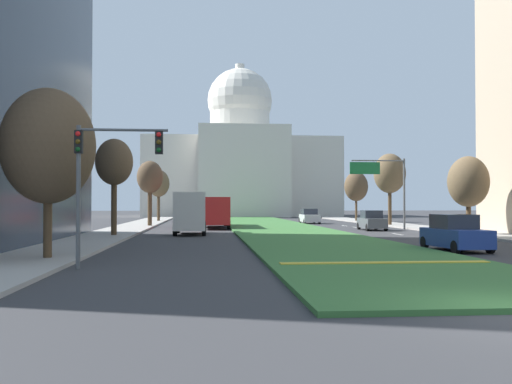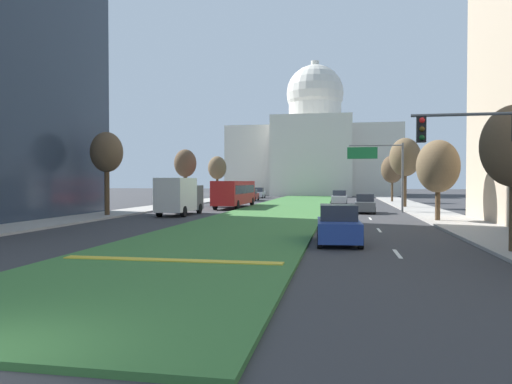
% 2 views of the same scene
% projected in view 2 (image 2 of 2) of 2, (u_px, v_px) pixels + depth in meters
% --- Properties ---
extents(ground_plane, '(260.00, 260.00, 0.00)m').
position_uv_depth(ground_plane, '(291.00, 206.00, 56.15)').
color(ground_plane, '#333335').
extents(grass_median, '(8.81, 89.21, 0.14)m').
position_uv_depth(grass_median, '(287.00, 208.00, 51.28)').
color(grass_median, '#386B33').
rests_on(grass_median, ground_plane).
extents(median_curb_nose, '(7.93, 0.50, 0.04)m').
position_uv_depth(median_curb_nose, '(171.00, 260.00, 16.51)').
color(median_curb_nose, gold).
rests_on(median_curb_nose, grass_median).
extents(lane_dashes_right, '(0.16, 37.49, 0.01)m').
position_uv_depth(lane_dashes_right, '(370.00, 218.00, 37.32)').
color(lane_dashes_right, silver).
rests_on(lane_dashes_right, ground_plane).
extents(sidewalk_left, '(4.00, 89.21, 0.15)m').
position_uv_depth(sidewalk_left, '(149.00, 209.00, 48.86)').
color(sidewalk_left, '#9E9991').
rests_on(sidewalk_left, ground_plane).
extents(sidewalk_right, '(4.00, 89.21, 0.15)m').
position_uv_depth(sidewalk_right, '(428.00, 212.00, 43.94)').
color(sidewalk_right, '#9E9991').
rests_on(sidewalk_right, ground_plane).
extents(capitol_building, '(35.76, 26.08, 29.50)m').
position_uv_depth(capitol_building, '(315.00, 150.00, 103.84)').
color(capitol_building, beige).
rests_on(capitol_building, ground_plane).
extents(traffic_light_near_right, '(3.34, 0.35, 5.20)m').
position_uv_depth(traffic_light_near_right, '(488.00, 154.00, 14.92)').
color(traffic_light_near_right, '#515456').
rests_on(traffic_light_near_right, ground_plane).
extents(overhead_guide_sign, '(5.19, 0.20, 6.50)m').
position_uv_depth(overhead_guide_sign, '(382.00, 163.00, 44.35)').
color(overhead_guide_sign, '#515456').
rests_on(overhead_guide_sign, ground_plane).
extents(street_tree_left_mid, '(2.64, 2.64, 6.98)m').
position_uv_depth(street_tree_left_mid, '(107.00, 153.00, 38.81)').
color(street_tree_left_mid, '#4C3823').
rests_on(street_tree_left_mid, ground_plane).
extents(street_tree_right_mid, '(3.00, 3.00, 5.87)m').
position_uv_depth(street_tree_right_mid, '(438.00, 167.00, 33.55)').
color(street_tree_right_mid, '#4C3823').
rests_on(street_tree_right_mid, ground_plane).
extents(street_tree_left_far, '(2.62, 2.62, 6.70)m').
position_uv_depth(street_tree_left_far, '(185.00, 164.00, 55.68)').
color(street_tree_left_far, '#4C3823').
rests_on(street_tree_left_far, ground_plane).
extents(street_tree_right_far, '(3.35, 3.35, 7.65)m').
position_uv_depth(street_tree_right_far, '(405.00, 158.00, 51.43)').
color(street_tree_right_far, '#4C3823').
rests_on(street_tree_right_far, ground_plane).
extents(street_tree_left_distant, '(2.79, 2.79, 6.73)m').
position_uv_depth(street_tree_left_distant, '(217.00, 168.00, 71.57)').
color(street_tree_left_distant, '#4C3823').
rests_on(street_tree_left_distant, ground_plane).
extents(street_tree_right_distant, '(3.05, 3.05, 6.50)m').
position_uv_depth(street_tree_right_distant, '(392.00, 169.00, 64.93)').
color(street_tree_right_distant, '#4C3823').
rests_on(street_tree_right_distant, ground_plane).
extents(sedan_lead_stopped, '(2.17, 4.35, 1.83)m').
position_uv_depth(sedan_lead_stopped, '(338.00, 226.00, 22.06)').
color(sedan_lead_stopped, navy).
rests_on(sedan_lead_stopped, ground_plane).
extents(sedan_midblock, '(1.96, 4.22, 1.76)m').
position_uv_depth(sedan_midblock, '(365.00, 204.00, 43.34)').
color(sedan_midblock, '#4C5156').
rests_on(sedan_midblock, ground_plane).
extents(sedan_distant, '(2.03, 4.57, 1.76)m').
position_uv_depth(sedan_distant, '(339.00, 198.00, 60.85)').
color(sedan_distant, '#BCBCC1').
rests_on(sedan_distant, ground_plane).
extents(sedan_far_horizon, '(1.99, 4.41, 1.74)m').
position_uv_depth(sedan_far_horizon, '(251.00, 195.00, 72.11)').
color(sedan_far_horizon, maroon).
rests_on(sedan_far_horizon, ground_plane).
extents(sedan_very_far, '(1.94, 4.30, 1.82)m').
position_uv_depth(sedan_very_far, '(259.00, 193.00, 82.74)').
color(sedan_very_far, '#BCBCC1').
rests_on(sedan_very_far, ground_plane).
extents(box_truck_delivery, '(2.40, 6.40, 3.20)m').
position_uv_depth(box_truck_delivery, '(179.00, 196.00, 40.57)').
color(box_truck_delivery, '#4C5156').
rests_on(box_truck_delivery, ground_plane).
extents(city_bus, '(2.62, 11.00, 2.95)m').
position_uv_depth(city_bus, '(235.00, 192.00, 52.02)').
color(city_bus, '#B21E1E').
rests_on(city_bus, ground_plane).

